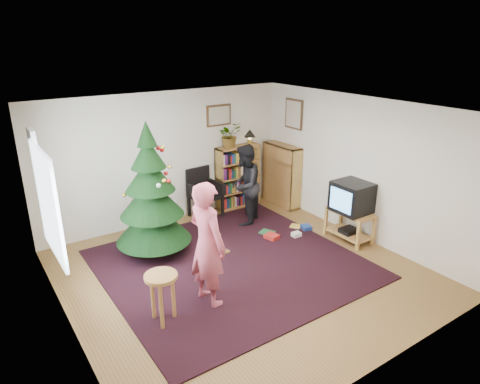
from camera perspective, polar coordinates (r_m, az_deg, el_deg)
floor at (r=6.71m, az=0.20°, el=-10.67°), size 5.00×5.00×0.00m
ceiling at (r=5.84m, az=0.23°, el=10.90°), size 5.00×5.00×0.00m
wall_back at (r=8.24m, az=-9.69°, el=4.49°), size 5.00×0.02×2.50m
wall_front at (r=4.53m, az=18.71°, el=-9.98°), size 5.00×0.02×2.50m
wall_left at (r=5.29m, az=-22.88°, el=-6.04°), size 0.02×5.00×2.50m
wall_right at (r=7.78m, az=15.60°, el=3.07°), size 0.02×5.00×2.50m
rug at (r=6.92m, az=-1.22°, el=-9.54°), size 3.80×3.60×0.02m
window_pane at (r=5.74m, az=-24.22°, el=-1.44°), size 0.04×1.20×1.40m
curtain at (r=6.41m, az=-25.10°, el=0.57°), size 0.06×0.35×1.60m
picture_back at (r=8.59m, az=-2.84°, el=10.18°), size 0.55×0.03×0.42m
picture_right at (r=8.79m, az=7.20°, el=10.28°), size 0.03×0.50×0.60m
christmas_tree at (r=7.03m, az=-11.72°, el=-1.18°), size 1.23×1.23×2.23m
bookshelf_back at (r=8.98m, az=-0.29°, el=2.19°), size 0.95×0.30×1.30m
bookshelf_right at (r=9.13m, az=5.57°, el=2.39°), size 0.30×0.95×1.30m
tv_stand at (r=7.81m, az=14.38°, el=-4.04°), size 0.45×0.82×0.55m
crt_tv at (r=7.63m, az=14.69°, el=-0.66°), size 0.56×0.60×0.53m
armchair at (r=8.54m, az=-5.00°, el=0.20°), size 0.59×0.59×0.98m
stool at (r=5.49m, az=-10.43°, el=-12.18°), size 0.41×0.41×0.69m
person_standing at (r=5.65m, az=-4.38°, el=-6.98°), size 0.51×0.69×1.73m
person_by_chair at (r=8.06m, az=0.63°, el=0.91°), size 0.96×0.93×1.56m
potted_plant at (r=8.64m, az=-1.41°, el=7.61°), size 0.50×0.44×0.52m
table_lamp at (r=8.93m, az=1.31°, el=7.71°), size 0.24×0.24×0.31m
floor_clutter at (r=7.72m, az=4.00°, el=-6.01°), size 2.11×0.61×0.08m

